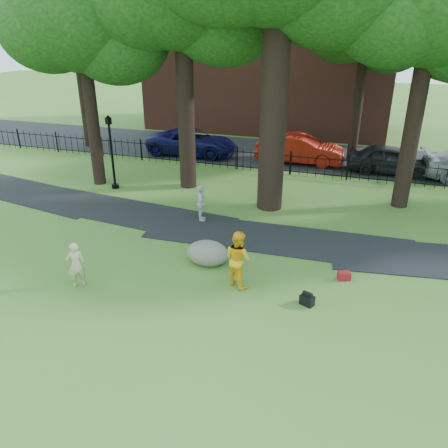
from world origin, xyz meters
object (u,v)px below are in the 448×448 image
(boulder, at_px, (208,252))
(lamppost, at_px, (112,153))
(woman, at_px, (76,265))
(man, at_px, (238,258))
(red_sedan, at_px, (300,149))

(boulder, bearing_deg, lamppost, 140.92)
(woman, relative_size, boulder, 1.02)
(woman, xyz_separation_m, lamppost, (-3.71, 8.29, 1.02))
(man, bearing_deg, boulder, -4.21)
(man, distance_m, lamppost, 10.72)
(woman, height_order, boulder, woman)
(woman, xyz_separation_m, red_sedan, (4.26, 15.58, 0.09))
(woman, height_order, man, man)
(man, xyz_separation_m, red_sedan, (-0.38, 13.95, -0.07))
(man, xyz_separation_m, boulder, (-1.35, 0.98, -0.48))
(red_sedan, bearing_deg, boulder, 175.83)
(woman, relative_size, red_sedan, 0.29)
(woman, bearing_deg, lamppost, -108.83)
(woman, relative_size, man, 0.82)
(boulder, height_order, lamppost, lamppost)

